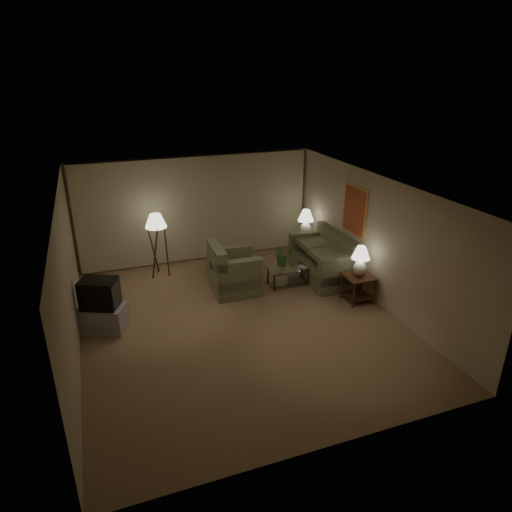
{
  "coord_description": "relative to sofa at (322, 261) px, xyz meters",
  "views": [
    {
      "loc": [
        -2.41,
        -7.52,
        4.71
      ],
      "look_at": [
        0.57,
        0.6,
        1.09
      ],
      "focal_mm": 32.0,
      "sensor_mm": 36.0,
      "label": 1
    }
  ],
  "objects": [
    {
      "name": "floor_lamp",
      "position": [
        -3.63,
        1.43,
        0.39
      ],
      "size": [
        0.5,
        0.5,
        1.55
      ],
      "color": "#331C0E",
      "rests_on": "ground"
    },
    {
      "name": "room_shell",
      "position": [
        -2.48,
        0.23,
        1.32
      ],
      "size": [
        6.04,
        7.02,
        2.72
      ],
      "color": "#C1B394",
      "rests_on": "ground"
    },
    {
      "name": "ottoman",
      "position": [
        -2.07,
        1.0,
        -0.2
      ],
      "size": [
        0.85,
        0.85,
        0.44
      ],
      "primitive_type": "cylinder",
      "rotation": [
        0.0,
        0.0,
        0.33
      ],
      "color": "#AF623B",
      "rests_on": "ground"
    },
    {
      "name": "table_lamp_far",
      "position": [
        0.15,
        1.25,
        0.59
      ],
      "size": [
        0.41,
        0.41,
        0.71
      ],
      "color": "white",
      "rests_on": "side_table_far"
    },
    {
      "name": "armchair",
      "position": [
        -2.17,
        0.04,
        0.02
      ],
      "size": [
        1.13,
        1.08,
        0.89
      ],
      "rotation": [
        0.0,
        0.0,
        1.53
      ],
      "color": "#7E805A",
      "rests_on": "ground"
    },
    {
      "name": "side_table_far",
      "position": [
        0.15,
        1.25,
        -0.02
      ],
      "size": [
        0.52,
        0.44,
        0.6
      ],
      "color": "#331C0E",
      "rests_on": "ground"
    },
    {
      "name": "table_lamp_near",
      "position": [
        0.15,
        -1.35,
        0.57
      ],
      "size": [
        0.39,
        0.39,
        0.67
      ],
      "color": "white",
      "rests_on": "side_table_near"
    },
    {
      "name": "crt_tv",
      "position": [
        -5.05,
        -0.68,
        0.35
      ],
      "size": [
        1.01,
        0.96,
        0.56
      ],
      "primitive_type": "cube",
      "rotation": [
        0.0,
        0.0,
        -0.42
      ],
      "color": "black",
      "rests_on": "tv_cabinet"
    },
    {
      "name": "flowers",
      "position": [
        -1.07,
        -0.1,
        0.38
      ],
      "size": [
        0.49,
        0.45,
        0.47
      ],
      "primitive_type": "imported",
      "rotation": [
        0.0,
        0.0,
        0.21
      ],
      "color": "#497735",
      "rests_on": "vase"
    },
    {
      "name": "coffee_table",
      "position": [
        -0.92,
        -0.1,
        -0.15
      ],
      "size": [
        0.99,
        0.54,
        0.41
      ],
      "color": "silver",
      "rests_on": "ground"
    },
    {
      "name": "vase",
      "position": [
        -1.07,
        -0.1,
        0.07
      ],
      "size": [
        0.15,
        0.15,
        0.16
      ],
      "primitive_type": "imported",
      "rotation": [
        0.0,
        0.0,
        0.01
      ],
      "color": "white",
      "rests_on": "coffee_table"
    },
    {
      "name": "sofa",
      "position": [
        0.0,
        0.0,
        0.0
      ],
      "size": [
        2.0,
        1.11,
        0.85
      ],
      "rotation": [
        0.0,
        0.0,
        -1.61
      ],
      "color": "#7E805A",
      "rests_on": "ground"
    },
    {
      "name": "ground",
      "position": [
        -2.5,
        -1.28,
        -0.43
      ],
      "size": [
        7.0,
        7.0,
        0.0
      ],
      "primitive_type": "plane",
      "color": "#956C52",
      "rests_on": "ground"
    },
    {
      "name": "book",
      "position": [
        -0.67,
        -0.2,
        -0.0
      ],
      "size": [
        0.22,
        0.26,
        0.02
      ],
      "primitive_type": "imported",
      "rotation": [
        0.0,
        0.0,
        0.33
      ],
      "color": "olive",
      "rests_on": "coffee_table"
    },
    {
      "name": "side_table_near",
      "position": [
        0.15,
        -1.35,
        -0.01
      ],
      "size": [
        0.59,
        0.59,
        0.6
      ],
      "color": "#331C0E",
      "rests_on": "ground"
    },
    {
      "name": "tv_cabinet",
      "position": [
        -5.05,
        -0.68,
        -0.18
      ],
      "size": [
        1.25,
        1.17,
        0.5
      ],
      "primitive_type": "cube",
      "rotation": [
        0.0,
        0.0,
        -0.42
      ],
      "color": "#A5A5A8",
      "rests_on": "ground"
    }
  ]
}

